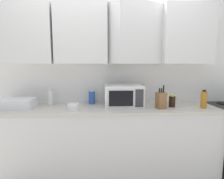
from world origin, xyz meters
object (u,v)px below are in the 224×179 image
at_px(microwave, 123,96).
at_px(knife_block, 161,100).
at_px(dish_rack, 19,103).
at_px(bowl_ceramic_small, 73,107).
at_px(bottle_blue_cleaner, 92,97).
at_px(bottle_soy_dark, 172,101).
at_px(bottle_amber_vinegar, 204,100).
at_px(bottle_white_jar, 51,97).

bearing_deg(microwave, knife_block, -14.96).
xyz_separation_m(dish_rack, bowl_ceramic_small, (0.69, -0.13, -0.02)).
xyz_separation_m(bottle_blue_cleaner, bowl_ceramic_small, (-0.20, -0.35, -0.05)).
relative_size(dish_rack, bottle_blue_cleaner, 1.99).
xyz_separation_m(microwave, bottle_soy_dark, (0.62, -0.05, -0.07)).
bearing_deg(bottle_amber_vinegar, bottle_blue_cleaner, 166.98).
xyz_separation_m(dish_rack, bottle_white_jar, (0.35, 0.18, 0.04)).
bearing_deg(bowl_ceramic_small, knife_block, 1.92).
distance_m(microwave, bowl_ceramic_small, 0.65).
height_order(knife_block, bottle_amber_vinegar, knife_block).
bearing_deg(bowl_ceramic_small, microwave, 14.19).
bearing_deg(bottle_blue_cleaner, bottle_amber_vinegar, -13.02).
relative_size(bottle_white_jar, bottle_blue_cleaner, 1.14).
relative_size(bottle_white_jar, bottle_soy_dark, 1.37).
relative_size(dish_rack, bottle_amber_vinegar, 1.65).
xyz_separation_m(microwave, bottle_white_jar, (-0.96, 0.15, -0.04)).
xyz_separation_m(bottle_white_jar, bottle_soy_dark, (1.58, -0.20, -0.03)).
height_order(microwave, knife_block, knife_block).
distance_m(bottle_soy_dark, bowl_ceramic_small, 1.25).
xyz_separation_m(microwave, bowl_ceramic_small, (-0.62, -0.16, -0.10)).
distance_m(dish_rack, bottle_amber_vinegar, 2.30).
xyz_separation_m(bottle_soy_dark, bowl_ceramic_small, (-1.24, -0.11, -0.04)).
bearing_deg(bottle_soy_dark, bowl_ceramic_small, -175.02).
xyz_separation_m(knife_block, bowl_ceramic_small, (-1.07, -0.04, -0.07)).
relative_size(bottle_amber_vinegar, bowl_ceramic_small, 1.60).
bearing_deg(bottle_amber_vinegar, bottle_soy_dark, 166.81).
height_order(knife_block, bottle_blue_cleaner, knife_block).
bearing_deg(bowl_ceramic_small, bottle_white_jar, 138.03).
distance_m(dish_rack, knife_block, 1.77).
distance_m(bottle_white_jar, bowl_ceramic_small, 0.47).
bearing_deg(bottle_white_jar, dish_rack, -153.38).
bearing_deg(bottle_soy_dark, bottle_blue_cleaner, 167.04).
height_order(bottle_white_jar, bottle_blue_cleaner, bottle_white_jar).
distance_m(dish_rack, bottle_white_jar, 0.39).
distance_m(knife_block, bowl_ceramic_small, 1.08).
bearing_deg(dish_rack, bottle_blue_cleaner, 13.39).
bearing_deg(knife_block, bottle_soy_dark, 23.26).
bearing_deg(knife_block, dish_rack, 176.85).
bearing_deg(bowl_ceramic_small, bottle_soy_dark, 4.98).
height_order(bottle_white_jar, bottle_amber_vinegar, bottle_amber_vinegar).
bearing_deg(dish_rack, bottle_white_jar, 26.62).
height_order(bottle_white_jar, bottle_soy_dark, bottle_white_jar).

